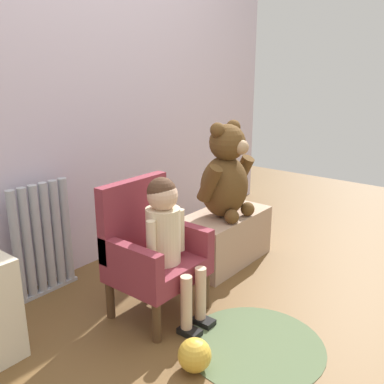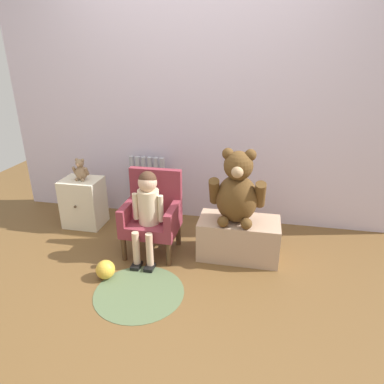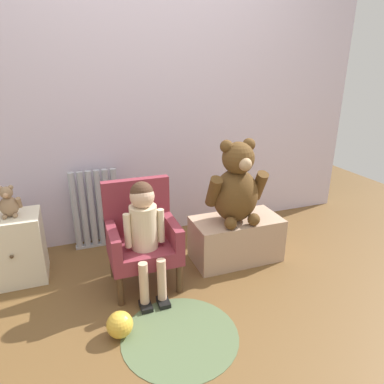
{
  "view_description": "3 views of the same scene",
  "coord_description": "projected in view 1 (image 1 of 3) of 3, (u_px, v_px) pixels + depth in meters",
  "views": [
    {
      "loc": [
        -1.68,
        -0.95,
        1.24
      ],
      "look_at": [
        0.11,
        0.49,
        0.56
      ],
      "focal_mm": 40.0,
      "sensor_mm": 36.0,
      "label": 1
    },
    {
      "loc": [
        0.58,
        -1.98,
        1.59
      ],
      "look_at": [
        0.09,
        0.48,
        0.56
      ],
      "focal_mm": 32.0,
      "sensor_mm": 36.0,
      "label": 2
    },
    {
      "loc": [
        -0.62,
        -1.52,
        1.39
      ],
      "look_at": [
        0.1,
        0.45,
        0.61
      ],
      "focal_mm": 32.0,
      "sensor_mm": 36.0,
      "label": 3
    }
  ],
  "objects": [
    {
      "name": "child_figure",
      "position": [
        167.0,
        229.0,
        2.07
      ],
      "size": [
        0.25,
        0.35,
        0.74
      ],
      "color": "beige",
      "rests_on": "ground_plane"
    },
    {
      "name": "radiator",
      "position": [
        43.0,
        240.0,
        2.37
      ],
      "size": [
        0.37,
        0.05,
        0.64
      ],
      "color": "#A4AAB3",
      "rests_on": "ground_plane"
    },
    {
      "name": "ground_plane",
      "position": [
        253.0,
        319.0,
        2.18
      ],
      "size": [
        6.0,
        6.0,
        0.0
      ],
      "primitive_type": "plane",
      "color": "brown"
    },
    {
      "name": "toy_ball",
      "position": [
        195.0,
        355.0,
        1.8
      ],
      "size": [
        0.14,
        0.14,
        0.14
      ],
      "primitive_type": "sphere",
      "color": "gold",
      "rests_on": "ground_plane"
    },
    {
      "name": "large_teddy_bear",
      "position": [
        226.0,
        176.0,
        2.63
      ],
      "size": [
        0.43,
        0.3,
        0.6
      ],
      "color": "brown",
      "rests_on": "low_bench"
    },
    {
      "name": "child_armchair",
      "position": [
        151.0,
        250.0,
        2.18
      ],
      "size": [
        0.44,
        0.39,
        0.69
      ],
      "color": "maroon",
      "rests_on": "ground_plane"
    },
    {
      "name": "floor_rug",
      "position": [
        255.0,
        345.0,
        1.98
      ],
      "size": [
        0.64,
        0.64,
        0.01
      ],
      "primitive_type": "cylinder",
      "color": "#546743",
      "rests_on": "ground_plane"
    },
    {
      "name": "low_bench",
      "position": [
        224.0,
        237.0,
        2.79
      ],
      "size": [
        0.65,
        0.34,
        0.33
      ],
      "primitive_type": "cube",
      "color": "tan",
      "rests_on": "ground_plane"
    },
    {
      "name": "back_wall",
      "position": [
        88.0,
        73.0,
        2.55
      ],
      "size": [
        3.8,
        0.05,
        2.4
      ],
      "primitive_type": "cube",
      "color": "silver",
      "rests_on": "ground_plane"
    }
  ]
}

